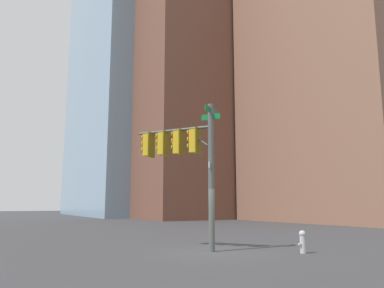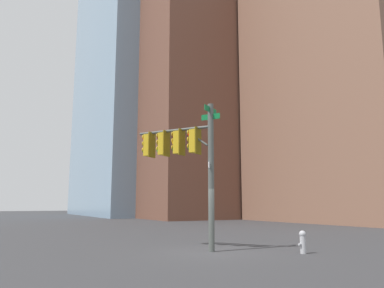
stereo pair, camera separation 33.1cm
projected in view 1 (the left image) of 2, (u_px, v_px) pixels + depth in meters
ground_plane at (213, 252)px, 14.78m from camera, size 200.00×200.00×0.00m
signal_pole_assembly at (184, 152)px, 16.25m from camera, size 2.49×3.50×6.09m
fire_hydrant at (303, 241)px, 14.56m from camera, size 0.34×0.26×0.87m
building_brick_nearside at (196, 62)px, 57.90m from camera, size 20.22×19.41×47.34m
building_brick_midblock at (358, 85)px, 45.08m from camera, size 22.14×19.73×32.01m
building_glass_tower at (150, 64)px, 70.27m from camera, size 24.11×28.38×55.70m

